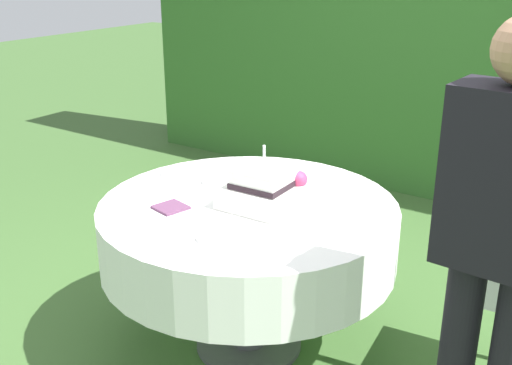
# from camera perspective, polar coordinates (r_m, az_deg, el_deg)

# --- Properties ---
(ground_plane) EXTENTS (20.00, 20.00, 0.00)m
(ground_plane) POSITION_cam_1_polar(r_m,az_deg,el_deg) (3.03, -0.66, -14.66)
(ground_plane) COLOR #3D602D
(foliage_hedge) EXTENTS (5.06, 0.54, 2.62)m
(foliage_hedge) POSITION_cam_1_polar(r_m,az_deg,el_deg) (4.79, 17.42, 14.45)
(foliage_hedge) COLOR #336628
(foliage_hedge) RESTS_ON ground_plane
(cake_table) EXTENTS (1.30, 1.30, 0.72)m
(cake_table) POSITION_cam_1_polar(r_m,az_deg,el_deg) (2.73, -0.71, -4.59)
(cake_table) COLOR #4C4C51
(cake_table) RESTS_ON ground_plane
(wedding_cake) EXTENTS (0.32, 0.32, 0.27)m
(wedding_cake) POSITION_cam_1_polar(r_m,az_deg,el_deg) (2.63, 0.84, -0.60)
(wedding_cake) COLOR white
(wedding_cake) RESTS_ON cake_table
(serving_plate_near) EXTENTS (0.10, 0.10, 0.01)m
(serving_plate_near) POSITION_cam_1_polar(r_m,az_deg,el_deg) (2.36, -4.27, -5.09)
(serving_plate_near) COLOR white
(serving_plate_near) RESTS_ON cake_table
(serving_plate_far) EXTENTS (0.13, 0.13, 0.01)m
(serving_plate_far) POSITION_cam_1_polar(r_m,az_deg,el_deg) (3.04, -7.51, 0.82)
(serving_plate_far) COLOR white
(serving_plate_far) RESTS_ON cake_table
(serving_plate_left) EXTENTS (0.11, 0.11, 0.01)m
(serving_plate_left) POSITION_cam_1_polar(r_m,az_deg,el_deg) (2.92, -3.91, 0.09)
(serving_plate_left) COLOR white
(serving_plate_left) RESTS_ON cake_table
(serving_plate_right) EXTENTS (0.13, 0.13, 0.01)m
(serving_plate_right) POSITION_cam_1_polar(r_m,az_deg,el_deg) (3.13, -0.27, 1.59)
(serving_plate_right) COLOR white
(serving_plate_right) RESTS_ON cake_table
(napkin_stack) EXTENTS (0.15, 0.15, 0.01)m
(napkin_stack) POSITION_cam_1_polar(r_m,az_deg,el_deg) (2.65, -7.85, -2.28)
(napkin_stack) COLOR #603856
(napkin_stack) RESTS_ON cake_table
(garden_chair) EXTENTS (0.44, 0.44, 0.89)m
(garden_chair) POSITION_cam_1_polar(r_m,az_deg,el_deg) (2.65, 22.23, -8.21)
(garden_chair) COLOR white
(garden_chair) RESTS_ON ground_plane
(standing_person) EXTENTS (0.37, 0.22, 1.60)m
(standing_person) POSITION_cam_1_polar(r_m,az_deg,el_deg) (2.00, 21.49, -5.17)
(standing_person) COLOR black
(standing_person) RESTS_ON ground_plane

